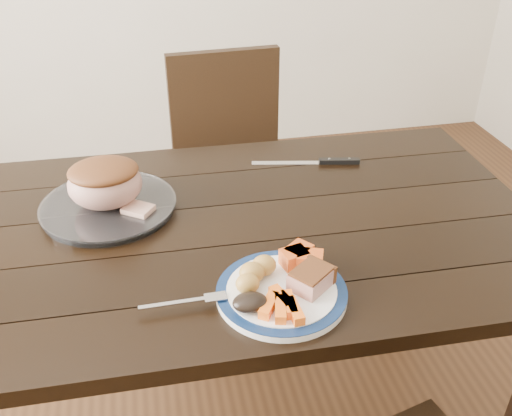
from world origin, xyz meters
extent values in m
cube|color=black|center=(0.00, 0.00, 0.73)|extent=(1.62, 0.93, 0.04)
cube|color=black|center=(0.73, 0.35, 0.35)|extent=(0.07, 0.07, 0.71)
cube|color=black|center=(0.15, 0.65, 0.45)|extent=(0.45, 0.45, 0.04)
cube|color=black|center=(0.14, 0.85, 0.70)|extent=(0.42, 0.07, 0.46)
cube|color=black|center=(0.32, 0.84, 0.21)|extent=(0.04, 0.04, 0.43)
cube|color=black|center=(0.34, 0.48, 0.21)|extent=(0.04, 0.04, 0.43)
cube|color=black|center=(-0.04, 0.82, 0.21)|extent=(0.04, 0.04, 0.43)
cube|color=black|center=(-0.02, 0.46, 0.21)|extent=(0.04, 0.04, 0.43)
cylinder|color=white|center=(0.08, -0.29, 0.76)|extent=(0.27, 0.27, 0.02)
torus|color=#0E2247|center=(0.08, -0.29, 0.77)|extent=(0.27, 0.27, 0.02)
cylinder|color=white|center=(-0.28, 0.13, 0.76)|extent=(0.34, 0.34, 0.02)
cube|color=tan|center=(0.14, -0.30, 0.79)|extent=(0.11, 0.10, 0.04)
ellipsoid|color=gold|center=(0.02, -0.26, 0.79)|extent=(0.05, 0.05, 0.05)
ellipsoid|color=gold|center=(0.01, -0.29, 0.79)|extent=(0.05, 0.04, 0.04)
ellipsoid|color=gold|center=(0.05, -0.24, 0.79)|extent=(0.05, 0.05, 0.04)
cube|color=orange|center=(0.06, -0.36, 0.78)|extent=(0.04, 0.07, 0.02)
cube|color=orange|center=(0.04, -0.35, 0.78)|extent=(0.05, 0.07, 0.02)
cube|color=orange|center=(0.08, -0.37, 0.78)|extent=(0.03, 0.07, 0.02)
cube|color=orange|center=(0.08, -0.35, 0.78)|extent=(0.03, 0.07, 0.02)
cube|color=orange|center=(0.07, -0.33, 0.78)|extent=(0.04, 0.07, 0.02)
cube|color=#F1551A|center=(0.15, -0.24, 0.79)|extent=(0.07, 0.06, 0.04)
cube|color=#F1551A|center=(0.14, -0.21, 0.79)|extent=(0.07, 0.07, 0.04)
cube|color=#F1551A|center=(0.12, -0.22, 0.79)|extent=(0.06, 0.06, 0.04)
ellipsoid|color=black|center=(0.00, -0.34, 0.79)|extent=(0.07, 0.05, 0.03)
cube|color=silver|center=(-0.15, -0.29, 0.77)|extent=(0.14, 0.01, 0.00)
cube|color=silver|center=(-0.06, -0.29, 0.77)|extent=(0.05, 0.03, 0.00)
ellipsoid|color=tan|center=(-0.28, 0.13, 0.83)|extent=(0.19, 0.16, 0.12)
cube|color=tan|center=(-0.20, 0.07, 0.78)|extent=(0.09, 0.09, 0.02)
cube|color=silver|center=(0.23, 0.28, 0.75)|extent=(0.20, 0.06, 0.00)
cube|color=black|center=(0.39, 0.25, 0.76)|extent=(0.12, 0.04, 0.01)
camera|label=1|loc=(-0.16, -1.17, 1.54)|focal=40.00mm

